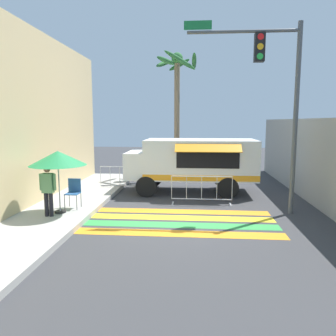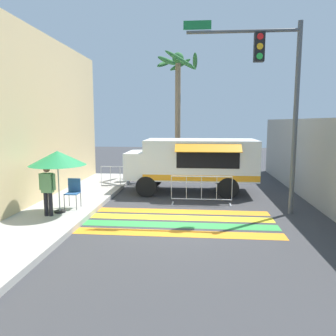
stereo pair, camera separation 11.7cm
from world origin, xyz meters
name	(u,v)px [view 2 (the right image)]	position (x,y,z in m)	size (l,w,h in m)	color
ground_plane	(173,220)	(0.00, 0.00, 0.00)	(60.00, 60.00, 0.00)	#38383A
sidewalk_left	(26,213)	(-4.92, 0.00, 0.09)	(4.40, 16.00, 0.17)	#A8A59E
building_left_facade	(12,119)	(-5.20, 0.00, 3.21)	(0.25, 16.00, 6.43)	#DBBC84
concrete_wall_right	(311,160)	(5.16, 3.00, 1.62)	(0.20, 16.00, 3.24)	gray
crosswalk_painted	(173,221)	(0.00, -0.13, 0.00)	(6.40, 2.84, 0.01)	orange
food_truck	(191,160)	(0.44, 4.23, 1.43)	(5.60, 2.82, 2.34)	white
traffic_signal_pole	(275,85)	(3.24, 1.07, 4.28)	(3.77, 0.29, 6.35)	#515456
patio_umbrella	(57,158)	(-3.72, -0.06, 1.95)	(1.80, 1.80, 2.02)	black
folding_chair	(73,190)	(-3.50, 0.60, 0.78)	(0.44, 0.44, 1.00)	#4C4C51
vendor_person	(48,188)	(-3.90, -0.48, 1.08)	(0.53, 0.21, 1.61)	black
barricade_front	(201,190)	(0.91, 2.10, 0.55)	(2.31, 0.44, 1.09)	#B7BABF
barricade_side	(120,178)	(-2.79, 4.45, 0.53)	(1.81, 0.44, 1.09)	#B7BABF
palm_tree	(178,88)	(-0.36, 7.71, 4.89)	(2.23, 2.31, 6.73)	#7A664C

